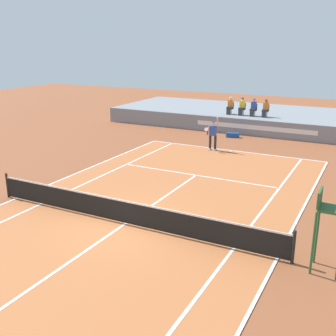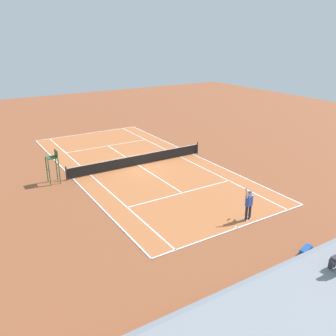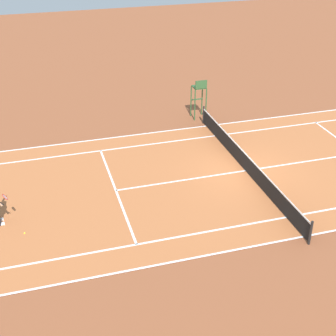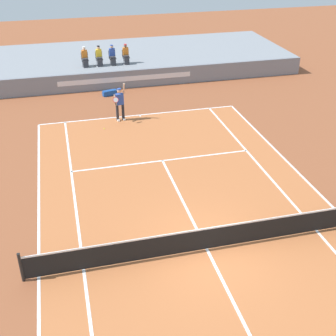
{
  "view_description": "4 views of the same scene",
  "coord_description": "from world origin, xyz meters",
  "views": [
    {
      "loc": [
        7.64,
        -11.34,
        6.32
      ],
      "look_at": [
        -0.34,
        4.02,
        1.0
      ],
      "focal_mm": 43.61,
      "sensor_mm": 36.0,
      "label": 1
    },
    {
      "loc": [
        12.46,
        24.66,
        10.12
      ],
      "look_at": [
        -0.34,
        4.02,
        1.0
      ],
      "focal_mm": 38.28,
      "sensor_mm": 36.0,
      "label": 2
    },
    {
      "loc": [
        -18.89,
        9.5,
        11.86
      ],
      "look_at": [
        -0.34,
        4.02,
        1.0
      ],
      "focal_mm": 52.54,
      "sensor_mm": 36.0,
      "label": 3
    },
    {
      "loc": [
        -4.13,
        -11.03,
        9.85
      ],
      "look_at": [
        -0.34,
        4.02,
        1.0
      ],
      "focal_mm": 47.86,
      "sensor_mm": 36.0,
      "label": 4
    }
  ],
  "objects": [
    {
      "name": "net",
      "position": [
        0.0,
        0.0,
        0.52
      ],
      "size": [
        11.98,
        0.1,
        1.07
      ],
      "color": "black",
      "rests_on": "ground"
    },
    {
      "name": "ground_plane",
      "position": [
        0.0,
        0.0,
        0.0
      ],
      "size": [
        80.0,
        80.0,
        0.0
      ],
      "primitive_type": "plane",
      "color": "brown"
    },
    {
      "name": "court",
      "position": [
        0.0,
        0.0,
        0.01
      ],
      "size": [
        11.08,
        23.88,
        0.03
      ],
      "color": "#B76638",
      "rests_on": "ground"
    },
    {
      "name": "tennis_ball",
      "position": [
        -2.16,
        10.51,
        0.03
      ],
      "size": [
        0.07,
        0.07,
        0.07
      ],
      "primitive_type": "sphere",
      "color": "#D1E533",
      "rests_on": "ground"
    },
    {
      "name": "umpire_chair",
      "position": [
        6.79,
        0.0,
        1.56
      ],
      "size": [
        0.77,
        0.77,
        2.44
      ],
      "color": "#2D562D",
      "rests_on": "ground"
    }
  ]
}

